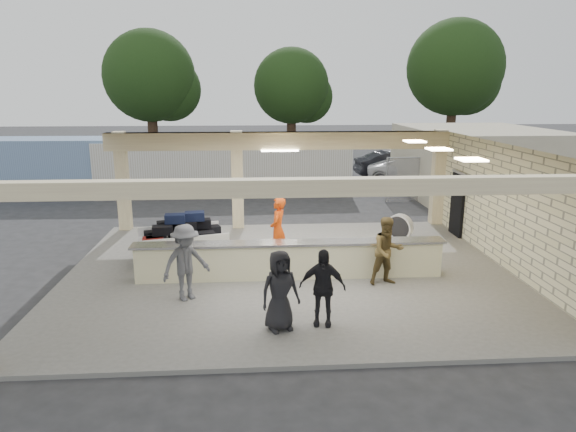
{
  "coord_description": "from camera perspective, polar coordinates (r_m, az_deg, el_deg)",
  "views": [
    {
      "loc": [
        -0.92,
        -13.3,
        4.95
      ],
      "look_at": [
        0.05,
        1.0,
        1.4
      ],
      "focal_mm": 32.0,
      "sensor_mm": 36.0,
      "label": 1
    }
  ],
  "objects": [
    {
      "name": "passenger_c",
      "position": [
        12.27,
        -11.29,
        -5.09
      ],
      "size": [
        1.21,
        1.0,
        1.83
      ],
      "primitive_type": "imported",
      "rotation": [
        0.0,
        0.0,
        0.59
      ],
      "color": "#4D4E52",
      "rests_on": "pavilion"
    },
    {
      "name": "car_white_a",
      "position": [
        28.25,
        13.94,
        4.83
      ],
      "size": [
        5.33,
        3.78,
        1.38
      ],
      "primitive_type": "imported",
      "rotation": [
        0.0,
        0.0,
        1.23
      ],
      "color": "silver",
      "rests_on": "ground"
    },
    {
      "name": "passenger_a",
      "position": [
        13.22,
        10.99,
        -3.85
      ],
      "size": [
        0.91,
        0.53,
        1.76
      ],
      "primitive_type": "imported",
      "rotation": [
        0.0,
        0.0,
        0.18
      ],
      "color": "brown",
      "rests_on": "pavilion"
    },
    {
      "name": "baggage_counter",
      "position": [
        13.55,
        0.23,
        -4.88
      ],
      "size": [
        8.2,
        0.58,
        0.98
      ],
      "color": "beige",
      "rests_on": "pavilion"
    },
    {
      "name": "drum_fan",
      "position": [
        16.95,
        12.28,
        -1.27
      ],
      "size": [
        0.84,
        0.76,
        0.95
      ],
      "rotation": [
        0.0,
        0.0,
        -0.69
      ],
      "color": "silver",
      "rests_on": "pavilion"
    },
    {
      "name": "tree_left",
      "position": [
        38.07,
        -14.58,
        14.44
      ],
      "size": [
        6.6,
        6.3,
        9.0
      ],
      "color": "#382619",
      "rests_on": "ground"
    },
    {
      "name": "tree_mid",
      "position": [
        39.59,
        0.84,
        13.92
      ],
      "size": [
        6.0,
        5.6,
        8.0
      ],
      "color": "#382619",
      "rests_on": "ground"
    },
    {
      "name": "baggage_handler",
      "position": [
        14.68,
        -1.12,
        -1.55
      ],
      "size": [
        0.54,
        0.76,
        1.88
      ],
      "primitive_type": "imported",
      "rotation": [
        0.0,
        0.0,
        4.45
      ],
      "color": "#E2440B",
      "rests_on": "pavilion"
    },
    {
      "name": "passenger_b",
      "position": [
        10.84,
        3.84,
        -7.9
      ],
      "size": [
        1.02,
        0.53,
        1.66
      ],
      "primitive_type": "imported",
      "rotation": [
        0.0,
        0.0,
        -0.19
      ],
      "color": "black",
      "rests_on": "pavilion"
    },
    {
      "name": "car_white_b",
      "position": [
        29.5,
        22.85,
        4.62
      ],
      "size": [
        4.83,
        2.11,
        1.49
      ],
      "primitive_type": "imported",
      "rotation": [
        0.0,
        0.0,
        1.65
      ],
      "color": "silver",
      "rests_on": "ground"
    },
    {
      "name": "container_white",
      "position": [
        25.03,
        -6.94,
        5.4
      ],
      "size": [
        11.99,
        2.64,
        2.59
      ],
      "primitive_type": "cube",
      "rotation": [
        0.0,
        0.0,
        0.02
      ],
      "color": "silver",
      "rests_on": "ground"
    },
    {
      "name": "pavilion",
      "position": [
        14.46,
        0.75,
        -0.52
      ],
      "size": [
        12.01,
        10.0,
        3.55
      ],
      "color": "#63615C",
      "rests_on": "ground"
    },
    {
      "name": "car_dark",
      "position": [
        30.15,
        11.93,
        5.63
      ],
      "size": [
        4.7,
        1.96,
        1.53
      ],
      "primitive_type": "imported",
      "rotation": [
        0.0,
        0.0,
        1.65
      ],
      "color": "black",
      "rests_on": "ground"
    },
    {
      "name": "tree_right",
      "position": [
        41.39,
        18.37,
        14.98
      ],
      "size": [
        7.2,
        7.0,
        10.0
      ],
      "color": "#382619",
      "rests_on": "ground"
    },
    {
      "name": "fence",
      "position": [
        25.58,
        24.01,
        3.94
      ],
      "size": [
        12.06,
        0.06,
        2.03
      ],
      "color": "gray",
      "rests_on": "ground"
    },
    {
      "name": "adjacent_building",
      "position": [
        25.74,
        20.14,
        5.58
      ],
      "size": [
        6.0,
        8.0,
        3.2
      ],
      "primitive_type": "cube",
      "color": "#C0B699",
      "rests_on": "ground"
    },
    {
      "name": "container_blue",
      "position": [
        27.14,
        -25.85,
        4.91
      ],
      "size": [
        10.49,
        2.76,
        2.71
      ],
      "primitive_type": "cube",
      "rotation": [
        0.0,
        0.0,
        -0.02
      ],
      "color": "#7392B8",
      "rests_on": "ground"
    },
    {
      "name": "luggage_cart",
      "position": [
        15.11,
        -11.73,
        -2.09
      ],
      "size": [
        2.71,
        2.08,
        1.4
      ],
      "rotation": [
        0.0,
        0.0,
        0.27
      ],
      "color": "silver",
      "rests_on": "pavilion"
    },
    {
      "name": "passenger_d",
      "position": [
        10.6,
        -0.91,
        -8.28
      ],
      "size": [
        0.9,
        0.61,
        1.7
      ],
      "primitive_type": "imported",
      "rotation": [
        0.0,
        0.0,
        0.36
      ],
      "color": "black",
      "rests_on": "pavilion"
    },
    {
      "name": "ground",
      "position": [
        14.22,
        0.09,
        -6.47
      ],
      "size": [
        120.0,
        120.0,
        0.0
      ],
      "primitive_type": "plane",
      "color": "#27282A",
      "rests_on": "ground"
    }
  ]
}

